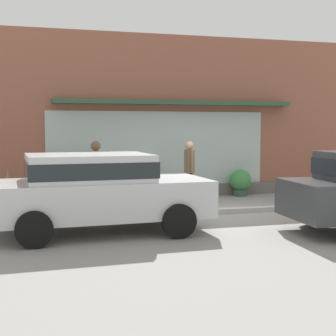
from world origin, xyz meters
The scene contains 11 objects.
ground_plane centered at (0.00, 0.00, 0.00)m, with size 60.00×60.00×0.00m, color gray.
curb_strip centered at (0.00, -0.20, 0.06)m, with size 14.00×0.24×0.12m, color #B2B2AD.
storefront centered at (-0.01, 3.19, 2.34)m, with size 14.00×0.81×4.78m.
fire_hydrant centered at (-1.93, 0.66, 0.42)m, with size 0.42×0.40×0.83m.
pedestrian_with_handbag centered at (-2.69, 0.45, 1.03)m, with size 0.62×0.34×1.75m.
pedestrian_passerby centered at (-0.01, 1.57, 0.99)m, with size 0.23×0.45×1.70m.
parked_car_silver centered at (-3.00, -1.62, 0.89)m, with size 4.29×2.20×1.55m.
potted_plant_doorstep centered at (-2.61, 2.62, 0.46)m, with size 0.56×0.56×0.86m.
potted_plant_window_center centered at (-0.52, 2.57, 0.40)m, with size 0.49×0.49×0.74m.
potted_plant_by_entrance centered at (1.96, 2.61, 0.43)m, with size 0.65×0.65×0.80m.
potted_plant_corner_tall centered at (-4.74, 2.60, 0.45)m, with size 0.34×0.34×0.94m.
Camera 1 is at (-4.38, -11.54, 2.07)m, focal length 54.68 mm.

